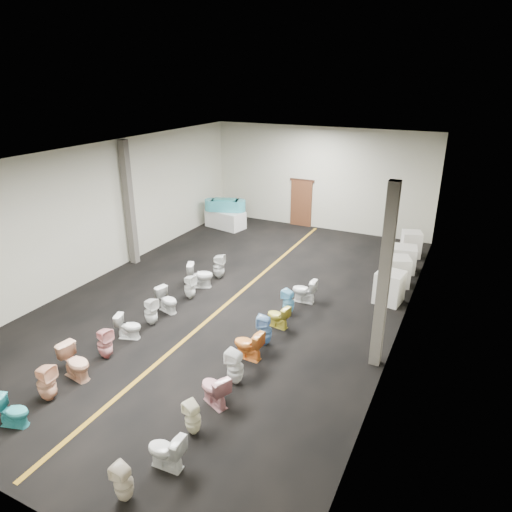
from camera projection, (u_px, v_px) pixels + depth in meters
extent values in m
plane|color=black|center=(234.00, 298.00, 14.33)|extent=(16.00, 16.00, 0.00)
plane|color=black|center=(231.00, 154.00, 12.66)|extent=(16.00, 16.00, 0.00)
plane|color=#BAB79E|center=(320.00, 179.00, 20.17)|extent=(10.00, 0.00, 10.00)
plane|color=#BAB79E|center=(104.00, 210.00, 15.54)|extent=(0.00, 16.00, 16.00)
plane|color=#BAB79E|center=(406.00, 258.00, 11.45)|extent=(0.00, 16.00, 16.00)
cube|color=#966815|center=(234.00, 298.00, 14.33)|extent=(0.12, 15.60, 0.01)
cube|color=#562D19|center=(301.00, 203.00, 20.89)|extent=(1.00, 0.10, 2.10)
cube|color=#331C11|center=(302.00, 180.00, 20.50)|extent=(1.15, 0.08, 0.10)
cube|color=#59544C|center=(129.00, 204.00, 16.27)|extent=(0.25, 0.25, 4.50)
cube|color=#59544C|center=(384.00, 279.00, 10.30)|extent=(0.25, 0.25, 4.50)
cube|color=silver|center=(225.00, 219.00, 20.83)|extent=(1.91, 1.22, 0.79)
cube|color=#3DA5B2|center=(225.00, 205.00, 20.59)|extent=(1.35, 1.01, 0.50)
cylinder|color=#3DA5B2|center=(212.00, 205.00, 20.66)|extent=(0.66, 0.66, 0.50)
cylinder|color=#3DA5B2|center=(238.00, 206.00, 20.52)|extent=(0.66, 0.66, 0.50)
cube|color=teal|center=(225.00, 201.00, 20.52)|extent=(1.09, 0.76, 0.20)
cube|color=silver|center=(389.00, 287.00, 13.92)|extent=(0.88, 0.88, 1.00)
cube|color=silver|center=(397.00, 271.00, 15.05)|extent=(0.94, 0.94, 0.99)
cube|color=silver|center=(404.00, 259.00, 16.18)|extent=(0.92, 0.92, 0.91)
cube|color=silver|center=(411.00, 244.00, 17.47)|extent=(0.86, 0.86, 0.99)
imported|color=teal|center=(13.00, 411.00, 9.04)|extent=(0.73, 0.54, 0.67)
imported|color=#F7B892|center=(46.00, 383.00, 9.72)|extent=(0.41, 0.41, 0.86)
imported|color=#EEB38F|center=(76.00, 362.00, 10.45)|extent=(0.86, 0.57, 0.82)
imported|color=pink|center=(105.00, 343.00, 11.19)|extent=(0.43, 0.43, 0.81)
imported|color=white|center=(129.00, 326.00, 12.07)|extent=(0.75, 0.56, 0.68)
imported|color=white|center=(151.00, 312.00, 12.70)|extent=(0.42, 0.41, 0.80)
imported|color=silver|center=(167.00, 300.00, 13.42)|extent=(0.80, 0.58, 0.73)
imported|color=white|center=(190.00, 287.00, 14.21)|extent=(0.39, 0.38, 0.78)
imported|color=white|center=(200.00, 275.00, 14.97)|extent=(0.94, 0.77, 0.83)
imported|color=silver|center=(219.00, 266.00, 15.61)|extent=(0.45, 0.44, 0.86)
imported|color=beige|center=(124.00, 483.00, 7.42)|extent=(0.35, 0.34, 0.71)
imported|color=white|center=(166.00, 451.00, 8.05)|extent=(0.73, 0.44, 0.72)
imported|color=#F4EFCB|center=(193.00, 418.00, 8.82)|extent=(0.42, 0.42, 0.71)
imported|color=#D38E94|center=(214.00, 389.00, 9.60)|extent=(0.86, 0.70, 0.76)
imported|color=white|center=(235.00, 367.00, 10.26)|extent=(0.40, 0.39, 0.84)
imported|color=orange|center=(248.00, 345.00, 11.17)|extent=(0.78, 0.47, 0.77)
imported|color=#72A0CF|center=(265.00, 330.00, 11.74)|extent=(0.44, 0.44, 0.83)
imported|color=gold|center=(278.00, 316.00, 12.59)|extent=(0.70, 0.47, 0.67)
imported|color=#7CC9EB|center=(288.00, 302.00, 13.27)|extent=(0.42, 0.42, 0.76)
imported|color=white|center=(304.00, 290.00, 13.98)|extent=(0.76, 0.45, 0.76)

